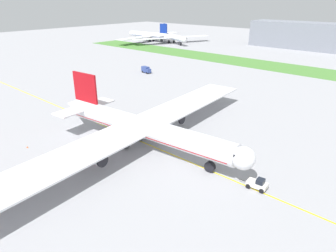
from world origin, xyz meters
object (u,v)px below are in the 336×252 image
parked_airliner_far_centre (173,37)px  airliner_foreground (140,127)px  ground_crew_wingwalker_port (54,170)px  service_truck_catering_van (146,70)px  traffic_cone_near_nose (27,147)px  pushback_tug (258,184)px  parked_airliner_far_left (149,35)px

parked_airliner_far_centre → airliner_foreground: bearing=-51.1°
ground_crew_wingwalker_port → service_truck_catering_van: bearing=124.2°
ground_crew_wingwalker_port → traffic_cone_near_nose: ground_crew_wingwalker_port is taller
pushback_tug → parked_airliner_far_left: size_ratio=0.08×
service_truck_catering_van → parked_airliner_far_left: size_ratio=0.08×
service_truck_catering_van → airliner_foreground: bearing=-45.0°
ground_crew_wingwalker_port → parked_airliner_far_centre: size_ratio=0.03×
traffic_cone_near_nose → parked_airliner_far_left: (-118.15, 158.97, 4.68)m
ground_crew_wingwalker_port → parked_airliner_far_centre: 197.64m
airliner_foreground → parked_airliner_far_centre: 183.54m
pushback_tug → parked_airliner_far_centre: 201.28m
parked_airliner_far_centre → traffic_cone_near_nose: bearing=-59.6°
pushback_tug → parked_airliner_far_centre: bearing=135.9°
parked_airliner_far_left → pushback_tug: bearing=-39.3°
parked_airliner_far_left → airliner_foreground: bearing=-45.3°
traffic_cone_near_nose → parked_airliner_far_centre: size_ratio=0.01×
service_truck_catering_van → parked_airliner_far_centre: parked_airliner_far_centre is taller
airliner_foreground → pushback_tug: bearing=5.5°
traffic_cone_near_nose → service_truck_catering_van: (-36.20, 75.43, 1.33)m
airliner_foreground → parked_airliner_far_centre: bearing=128.9°
traffic_cone_near_nose → parked_airliner_far_left: size_ratio=0.01×
pushback_tug → parked_airliner_far_centre: parked_airliner_far_centre is taller
ground_crew_wingwalker_port → traffic_cone_near_nose: 16.33m
ground_crew_wingwalker_port → parked_airliner_far_left: 209.50m
traffic_cone_near_nose → ground_crew_wingwalker_port: bearing=-6.0°
airliner_foreground → pushback_tug: size_ratio=16.06×
airliner_foreground → ground_crew_wingwalker_port: size_ratio=54.83×
pushback_tug → traffic_cone_near_nose: (-49.67, -21.66, -0.72)m
parked_airliner_far_left → parked_airliner_far_centre: 23.51m
airliner_foreground → pushback_tug: (29.32, 2.83, -4.33)m
ground_crew_wingwalker_port → service_truck_catering_van: (-52.42, 77.15, 0.60)m
airliner_foreground → traffic_cone_near_nose: (-20.34, -18.83, -5.05)m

